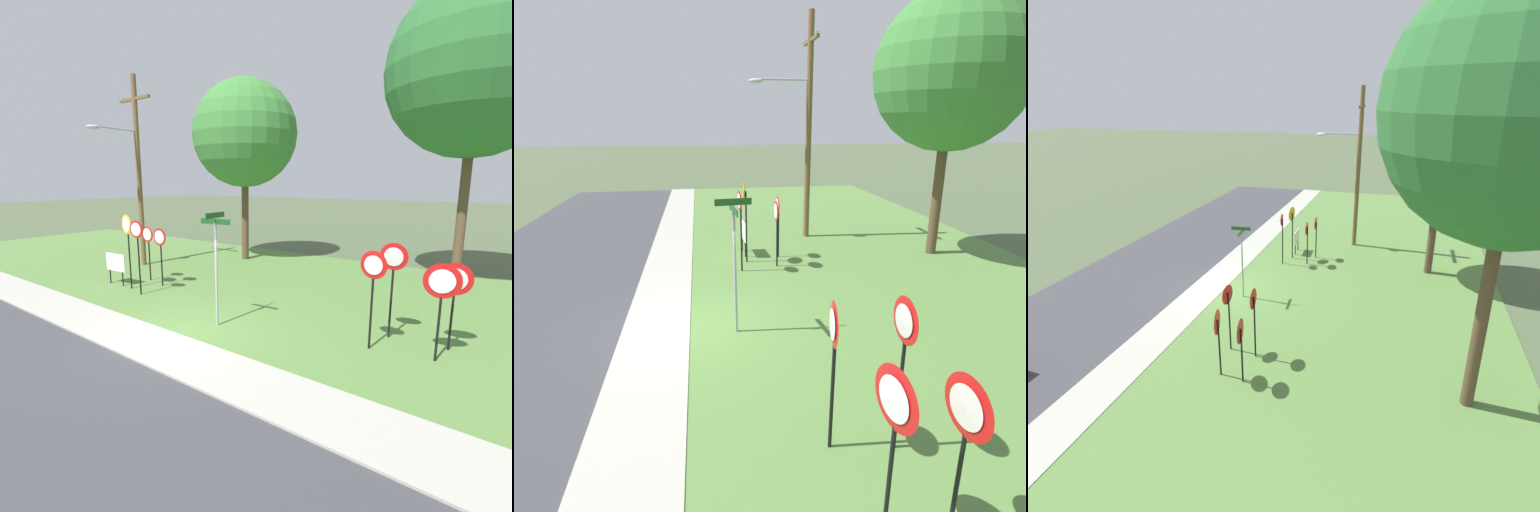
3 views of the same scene
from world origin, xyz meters
TOP-DOWN VIEW (x-y plane):
  - ground_plane at (0.00, 0.00)m, footprint 160.00×160.00m
  - sidewalk_strip at (0.00, -0.80)m, footprint 44.00×1.60m
  - grass_median at (0.00, 6.00)m, footprint 44.00×12.00m
  - stop_sign_near_left at (-4.11, 2.87)m, footprint 0.66×0.10m
  - stop_sign_near_right at (-3.81, 1.63)m, footprint 0.61×0.11m
  - stop_sign_far_left at (-5.15, 3.11)m, footprint 0.63×0.09m
  - stop_sign_far_center at (-4.75, 1.90)m, footprint 0.73×0.15m
  - yield_sign_near_left at (4.42, 2.16)m, footprint 0.68×0.13m
  - yield_sign_near_right at (4.59, 3.13)m, footprint 0.70×0.10m
  - yield_sign_far_left at (5.99, 3.22)m, footprint 0.78×0.13m
  - yield_sign_far_right at (5.86, 2.42)m, footprint 0.78×0.18m
  - street_name_post at (0.42, 1.10)m, footprint 0.96×0.81m
  - utility_pole at (-7.86, 4.68)m, footprint 2.10×2.54m
  - notice_board at (-5.70, 1.92)m, footprint 1.10×0.10m
  - oak_tree_left at (-4.70, 8.94)m, footprint 5.24×5.24m
  - oak_tree_right at (5.12, 9.80)m, footprint 6.33×6.33m

SIDE VIEW (x-z plane):
  - ground_plane at x=0.00m, z-range 0.00..0.00m
  - grass_median at x=0.00m, z-range 0.00..0.04m
  - sidewalk_strip at x=0.00m, z-range 0.00..0.06m
  - notice_board at x=-5.70m, z-range 0.25..1.50m
  - yield_sign_far_left at x=5.99m, z-range 0.56..2.72m
  - stop_sign_far_left at x=-5.15m, z-range 0.52..2.76m
  - stop_sign_near_left at x=-4.11m, z-range 0.54..2.80m
  - yield_sign_far_right at x=5.86m, z-range 0.59..2.86m
  - yield_sign_near_left at x=4.42m, z-range 0.63..3.06m
  - yield_sign_near_right at x=4.59m, z-range 0.65..3.16m
  - street_name_post at x=0.42m, z-range 0.33..3.52m
  - stop_sign_near_right at x=-3.81m, z-range 0.60..3.28m
  - stop_sign_far_center at x=-4.75m, z-range 0.69..3.52m
  - utility_pole at x=-7.86m, z-range 0.39..9.15m
  - oak_tree_left at x=-4.70m, z-range 1.89..10.86m
  - oak_tree_right at x=5.12m, z-range 2.44..13.61m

